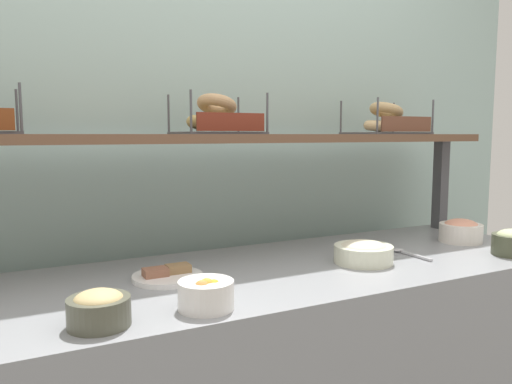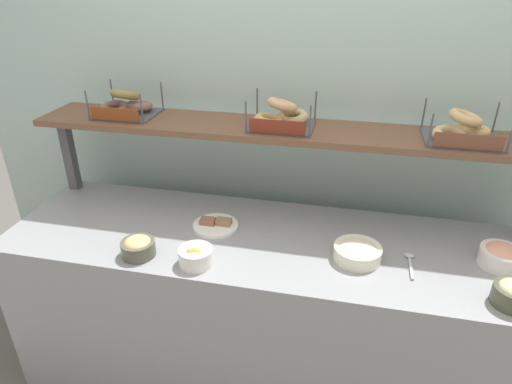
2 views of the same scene
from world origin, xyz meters
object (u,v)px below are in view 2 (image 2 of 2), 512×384
bowl_fruit_salad (196,256)px  bowl_hummus (138,247)px  bagel_basket_poppy (126,105)px  bagel_basket_plain (463,130)px  bagel_basket_sesame (281,117)px  bowl_potato_salad (357,251)px  bowl_lox_spread (501,256)px  serving_plate_white (216,225)px  serving_spoon_near_plate (410,261)px

bowl_fruit_salad → bowl_hummus: bowl_hummus is taller
bowl_hummus → bowl_fruit_salad: bearing=-1.8°
bagel_basket_poppy → bagel_basket_plain: bearing=-1.0°
bagel_basket_poppy → bagel_basket_plain: (1.52, -0.03, -0.00)m
bowl_fruit_salad → bagel_basket_sesame: size_ratio=0.48×
bowl_potato_salad → bowl_lox_spread: size_ratio=1.18×
serving_plate_white → bowl_potato_salad: bearing=-10.1°
bowl_lox_spread → serving_plate_white: bearing=178.5°
bowl_hummus → bagel_basket_plain: bearing=21.3°
bagel_basket_plain → serving_plate_white: bearing=-168.3°
bowl_potato_salad → bowl_hummus: (-0.89, -0.17, 0.00)m
bagel_basket_poppy → bagel_basket_sesame: size_ratio=0.98×
serving_spoon_near_plate → bagel_basket_poppy: 1.48m
bagel_basket_poppy → serving_plate_white: bearing=-25.2°
serving_spoon_near_plate → bagel_basket_plain: (0.16, 0.30, 0.47)m
bowl_hummus → bagel_basket_poppy: (-0.26, 0.52, 0.44)m
bowl_lox_spread → bagel_basket_plain: (-0.19, 0.24, 0.43)m
bowl_lox_spread → bagel_basket_poppy: (-1.71, 0.27, 0.43)m
serving_spoon_near_plate → bagel_basket_sesame: 0.82m
bowl_fruit_salad → bowl_lox_spread: bearing=12.1°
bowl_hummus → bagel_basket_poppy: 0.73m
serving_plate_white → bagel_basket_plain: size_ratio=0.69×
serving_plate_white → bagel_basket_poppy: bagel_basket_poppy is taller
bowl_fruit_salad → bagel_basket_plain: bagel_basket_plain is taller
bowl_potato_salad → bowl_hummus: bearing=-169.3°
serving_plate_white → bowl_fruit_salad: bearing=-88.7°
bowl_fruit_salad → bagel_basket_sesame: (0.25, 0.51, 0.44)m
bowl_hummus → bagel_basket_plain: size_ratio=0.47×
bagel_basket_plain → bowl_lox_spread: bearing=-52.4°
bowl_lox_spread → serving_spoon_near_plate: bowl_lox_spread is taller
bagel_basket_sesame → serving_spoon_near_plate: bearing=-27.8°
bowl_hummus → serving_spoon_near_plate: (1.11, 0.19, -0.03)m
serving_spoon_near_plate → bagel_basket_plain: size_ratio=0.58×
bagel_basket_poppy → bagel_basket_sesame: bearing=-1.1°
bowl_fruit_salad → bagel_basket_sesame: bearing=63.9°
bagel_basket_poppy → bagel_basket_sesame: (0.76, -0.01, -0.00)m
bowl_hummus → serving_spoon_near_plate: 1.12m
serving_plate_white → bagel_basket_sesame: bagel_basket_sesame is taller
bowl_lox_spread → bagel_basket_sesame: (-0.95, 0.26, 0.43)m
bagel_basket_sesame → bagel_basket_poppy: bearing=178.9°
bowl_fruit_salad → bowl_potato_salad: size_ratio=0.71×
bowl_potato_salad → serving_plate_white: 0.65m
bowl_lox_spread → bowl_hummus: (-1.46, -0.25, -0.00)m
bowl_lox_spread → bowl_potato_salad: bearing=-171.7°
bowl_fruit_salad → bagel_basket_plain: 1.21m
bagel_basket_poppy → bagel_basket_plain: size_ratio=0.94×
bagel_basket_poppy → bowl_fruit_salad: bearing=-45.9°
bowl_hummus → serving_spoon_near_plate: size_ratio=0.80×
bowl_hummus → bagel_basket_plain: (1.27, 0.49, 0.43)m
bowl_potato_salad → serving_plate_white: bearing=169.9°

